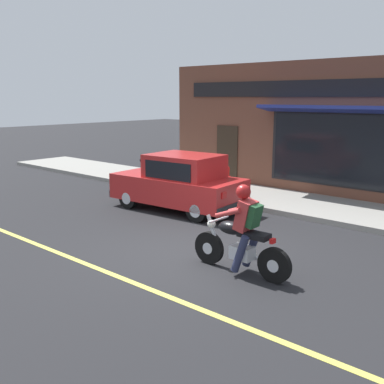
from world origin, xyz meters
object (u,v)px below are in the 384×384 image
motorcycle_with_rider (241,237)px  fire_hydrant (226,180)px  trash_bin (156,169)px  car_hatchback (179,183)px

motorcycle_with_rider → fire_hydrant: size_ratio=2.30×
fire_hydrant → trash_bin: size_ratio=0.90×
car_hatchback → fire_hydrant: car_hatchback is taller
trash_bin → car_hatchback: bearing=-123.0°
motorcycle_with_rider → fire_hydrant: motorcycle_with_rider is taller
fire_hydrant → car_hatchback: bearing=177.4°
motorcycle_with_rider → trash_bin: (4.47, 6.72, -0.04)m
motorcycle_with_rider → trash_bin: 8.07m
car_hatchback → fire_hydrant: size_ratio=4.42×
fire_hydrant → motorcycle_with_rider: bearing=-140.8°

